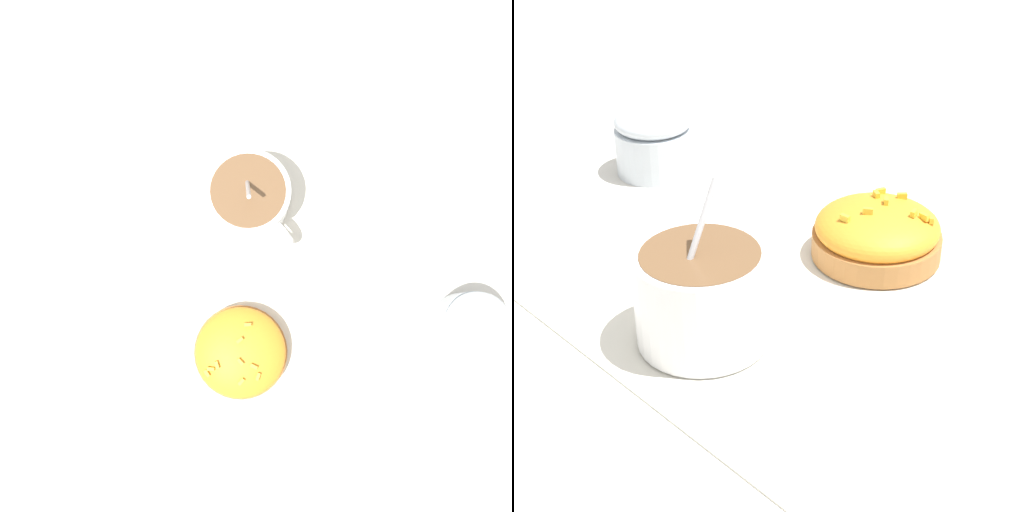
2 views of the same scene
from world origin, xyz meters
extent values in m
plane|color=silver|center=(0.00, 0.00, 0.00)|extent=(3.00, 3.00, 0.00)
cube|color=white|center=(0.00, 0.00, 0.00)|extent=(0.28, 0.28, 0.00)
cylinder|color=white|center=(0.08, -0.01, 0.03)|extent=(0.08, 0.08, 0.06)
cylinder|color=brown|center=(0.08, -0.01, 0.06)|extent=(0.07, 0.07, 0.01)
torus|color=white|center=(0.04, -0.04, 0.03)|extent=(0.04, 0.03, 0.04)
ellipsoid|color=silver|center=(0.05, -0.01, 0.01)|extent=(0.02, 0.02, 0.01)
cylinder|color=silver|center=(0.09, -0.01, 0.06)|extent=(0.05, 0.01, 0.10)
cylinder|color=#B2753D|center=(-0.08, 0.00, 0.01)|extent=(0.09, 0.09, 0.02)
ellipsoid|color=orange|center=(-0.08, 0.00, 0.03)|extent=(0.09, 0.09, 0.03)
cube|color=yellow|center=(-0.10, -0.02, 0.04)|extent=(0.01, 0.01, 0.00)
cube|color=yellow|center=(-0.07, 0.00, 0.04)|extent=(0.01, 0.01, 0.00)
cube|color=yellow|center=(-0.09, 0.02, 0.04)|extent=(0.01, 0.00, 0.00)
cube|color=yellow|center=(-0.09, -0.01, 0.04)|extent=(0.01, 0.01, 0.00)
cube|color=yellow|center=(-0.09, 0.00, 0.04)|extent=(0.01, 0.01, 0.00)
cube|color=yellow|center=(-0.09, 0.03, 0.04)|extent=(0.00, 0.01, 0.00)
cube|color=yellow|center=(-0.05, -0.01, 0.04)|extent=(0.00, 0.01, 0.00)
cube|color=yellow|center=(-0.10, 0.03, 0.04)|extent=(0.01, 0.01, 0.00)
cube|color=yellow|center=(-0.11, 0.00, 0.04)|extent=(0.01, 0.01, 0.00)
cylinder|color=silver|center=(-0.06, -0.23, 0.02)|extent=(0.07, 0.07, 0.04)
ellipsoid|color=silver|center=(-0.06, -0.23, 0.05)|extent=(0.07, 0.07, 0.02)
camera|label=1|loc=(-0.05, -0.02, 0.62)|focal=42.00mm
camera|label=2|loc=(0.36, 0.32, 0.32)|focal=60.00mm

